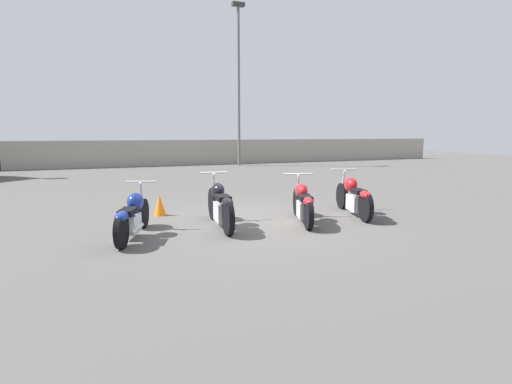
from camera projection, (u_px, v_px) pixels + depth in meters
name	position (u px, v px, depth m)	size (l,w,h in m)	color
ground_plane	(254.00, 221.00, 8.51)	(60.00, 60.00, 0.00)	#514F4C
fence_back	(153.00, 153.00, 22.72)	(40.00, 0.04, 1.48)	#9E998E
light_pole_right	(239.00, 73.00, 22.61)	(0.70, 0.35, 9.03)	slate
motorcycle_slot_0	(133.00, 216.00, 7.12)	(0.89, 1.96, 0.95)	black
motorcycle_slot_1	(220.00, 205.00, 7.93)	(0.60, 2.17, 1.05)	black
motorcycle_slot_2	(303.00, 203.00, 8.35)	(0.88, 1.92, 0.98)	black
motorcycle_slot_3	(354.00, 197.00, 9.10)	(0.84, 2.12, 1.01)	black
traffic_cone_near	(160.00, 205.00, 9.09)	(0.28, 0.28, 0.47)	orange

